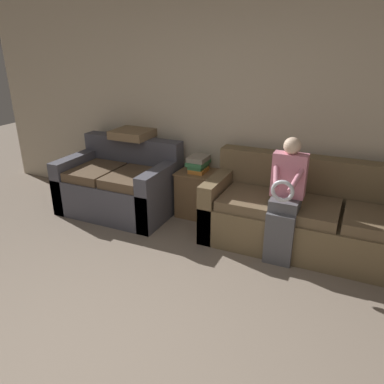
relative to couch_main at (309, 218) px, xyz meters
name	(u,v)px	position (x,y,z in m)	size (l,w,h in m)	color
wall_back	(237,111)	(-0.99, 0.48, 0.95)	(7.17, 0.06, 2.55)	beige
couch_main	(309,218)	(0.00, 0.00, 0.00)	(2.14, 0.85, 0.90)	brown
couch_side	(121,186)	(-2.31, -0.06, 0.00)	(1.37, 0.91, 0.88)	#4C4C56
child_left_seated	(285,197)	(-0.21, -0.35, 0.33)	(0.32, 0.37, 1.21)	#56565B
side_shelf	(198,193)	(-1.36, 0.22, -0.03)	(0.47, 0.43, 0.56)	brown
book_stack	(198,164)	(-1.36, 0.22, 0.34)	(0.21, 0.31, 0.19)	orange
throw_pillow	(133,133)	(-2.28, 0.26, 0.61)	(0.47, 0.47, 0.10)	#846B4C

